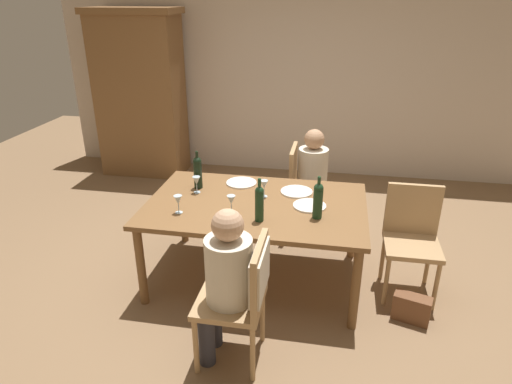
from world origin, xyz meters
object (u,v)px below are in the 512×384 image
at_px(wine_bottle_dark_red, 259,202).
at_px(wine_glass_near_left, 264,185).
at_px(wine_glass_far, 231,201).
at_px(armoire_cabinet, 140,94).
at_px(wine_glass_centre, 196,181).
at_px(chair_right_end, 412,233).
at_px(handbag, 412,308).
at_px(wine_glass_near_right, 178,201).
at_px(wine_bottle_short_olive, 318,200).
at_px(dinner_plate_host, 241,183).
at_px(dinner_plate_guest_right, 310,206).
at_px(chair_far_right, 303,184).
at_px(wine_bottle_tall_green, 198,171).
at_px(dinner_plate_guest_left, 297,192).
at_px(person_woman_host, 315,174).
at_px(dining_table, 256,211).
at_px(chair_near, 248,287).
at_px(person_man_bearded, 225,276).

height_order(wine_bottle_dark_red, wine_glass_near_left, wine_bottle_dark_red).
bearing_deg(wine_glass_far, armoire_cabinet, 125.93).
height_order(wine_glass_near_left, wine_glass_centre, same).
distance_m(chair_right_end, handbag, 0.61).
distance_m(chair_right_end, wine_glass_near_right, 1.92).
xyz_separation_m(wine_bottle_short_olive, handbag, (0.77, -0.17, -0.78)).
height_order(dinner_plate_host, dinner_plate_guest_right, same).
xyz_separation_m(chair_far_right, dinner_plate_guest_right, (0.12, -0.95, 0.21)).
relative_size(chair_far_right, chair_right_end, 1.00).
height_order(wine_bottle_tall_green, handbag, wine_bottle_tall_green).
relative_size(dinner_plate_host, dinner_plate_guest_left, 0.99).
distance_m(person_woman_host, wine_bottle_tall_green, 1.27).
xyz_separation_m(armoire_cabinet, chair_right_end, (3.29, -2.25, -0.56)).
relative_size(wine_glass_near_left, handbag, 0.53).
bearing_deg(wine_glass_far, dinner_plate_guest_left, 46.31).
distance_m(chair_right_end, person_woman_host, 1.23).
bearing_deg(dining_table, dinner_plate_guest_right, 1.73).
height_order(armoire_cabinet, chair_far_right, armoire_cabinet).
height_order(wine_glass_centre, dinner_plate_host, wine_glass_centre).
xyz_separation_m(chair_far_right, wine_bottle_tall_green, (-0.89, -0.74, 0.36)).
bearing_deg(chair_far_right, dining_table, -18.38).
relative_size(chair_near, wine_bottle_tall_green, 2.69).
xyz_separation_m(wine_glass_centre, handbag, (1.84, -0.47, -0.73)).
relative_size(chair_near, dinner_plate_guest_right, 3.38).
bearing_deg(armoire_cabinet, wine_bottle_short_olive, -44.89).
relative_size(wine_bottle_short_olive, handbag, 1.23).
relative_size(person_woman_host, wine_glass_near_right, 7.51).
distance_m(armoire_cabinet, wine_glass_near_left, 3.02).
bearing_deg(chair_near, chair_right_end, -47.83).
bearing_deg(person_woman_host, wine_bottle_tall_green, -53.54).
xyz_separation_m(dinner_plate_guest_left, handbag, (0.98, -0.63, -0.64)).
height_order(wine_bottle_dark_red, dinner_plate_guest_right, wine_bottle_dark_red).
bearing_deg(chair_far_right, wine_bottle_short_olive, 9.63).
relative_size(wine_bottle_dark_red, dinner_plate_guest_right, 1.28).
relative_size(person_woman_host, person_man_bearded, 0.98).
distance_m(person_woman_host, dinner_plate_host, 0.87).
bearing_deg(person_man_bearded, person_woman_host, -13.38).
bearing_deg(handbag, armoire_cabinet, 140.80).
bearing_deg(wine_glass_near_left, chair_far_right, 71.49).
bearing_deg(wine_glass_near_right, wine_bottle_dark_red, -1.57).
height_order(dinner_plate_host, handbag, dinner_plate_host).
xyz_separation_m(wine_bottle_short_olive, dinner_plate_host, (-0.72, 0.56, -0.15)).
bearing_deg(wine_glass_far, chair_far_right, 67.84).
bearing_deg(wine_glass_near_left, handbag, -21.49).
distance_m(wine_glass_far, handbag, 1.63).
bearing_deg(wine_bottle_dark_red, dinner_plate_host, 112.60).
bearing_deg(wine_glass_near_left, chair_right_end, -2.41).
height_order(chair_far_right, wine_glass_far, chair_far_right).
height_order(chair_far_right, wine_glass_near_right, chair_far_right).
bearing_deg(wine_bottle_dark_red, person_man_bearded, -99.29).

